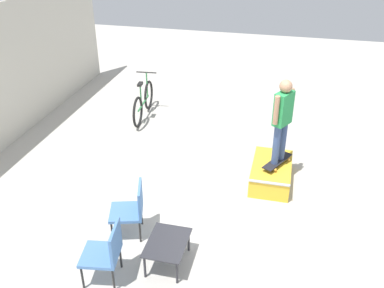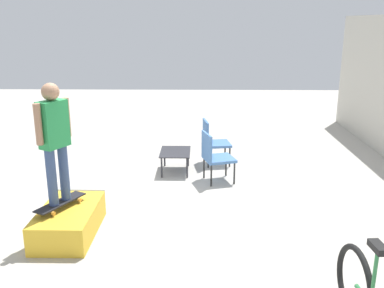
{
  "view_description": "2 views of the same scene",
  "coord_description": "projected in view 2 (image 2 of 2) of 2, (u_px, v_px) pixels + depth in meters",
  "views": [
    {
      "loc": [
        -6.07,
        -0.82,
        4.73
      ],
      "look_at": [
        0.14,
        0.69,
        1.16
      ],
      "focal_mm": 40.0,
      "sensor_mm": 36.0,
      "label": 1
    },
    {
      "loc": [
        6.43,
        1.14,
        2.85
      ],
      "look_at": [
        0.28,
        1.02,
        1.09
      ],
      "focal_mm": 40.0,
      "sensor_mm": 36.0,
      "label": 2
    }
  ],
  "objects": [
    {
      "name": "ground_plane",
      "position": [
        130.0,
        203.0,
        6.99
      ],
      "size": [
        24.0,
        24.0,
        0.0
      ],
      "primitive_type": "plane",
      "color": "#B7B2A8"
    },
    {
      "name": "skate_ramp_box",
      "position": [
        69.0,
        221.0,
        5.92
      ],
      "size": [
        1.32,
        0.74,
        0.41
      ],
      "color": "gold",
      "rests_on": "ground_plane"
    },
    {
      "name": "skateboard_on_ramp",
      "position": [
        61.0,
        203.0,
        5.84
      ],
      "size": [
        0.8,
        0.54,
        0.07
      ],
      "rotation": [
        0.0,
        0.0,
        -0.47
      ],
      "color": "black",
      "rests_on": "skate_ramp_box"
    },
    {
      "name": "person_skater",
      "position": [
        54.0,
        135.0,
        5.57
      ],
      "size": [
        0.51,
        0.36,
        1.63
      ],
      "rotation": [
        0.0,
        0.0,
        -0.5
      ],
      "color": "#384C7A",
      "rests_on": "skateboard_on_ramp"
    },
    {
      "name": "coffee_table",
      "position": [
        175.0,
        154.0,
        8.33
      ],
      "size": [
        0.78,
        0.58,
        0.42
      ],
      "color": "#2D2D33",
      "rests_on": "ground_plane"
    },
    {
      "name": "patio_chair_left",
      "position": [
        213.0,
        140.0,
        8.74
      ],
      "size": [
        0.6,
        0.6,
        0.93
      ],
      "rotation": [
        0.0,
        0.0,
        3.3
      ],
      "color": "black",
      "rests_on": "ground_plane"
    },
    {
      "name": "patio_chair_right",
      "position": [
        214.0,
        155.0,
        7.77
      ],
      "size": [
        0.65,
        0.65,
        0.93
      ],
      "rotation": [
        0.0,
        0.0,
        3.43
      ],
      "color": "black",
      "rests_on": "ground_plane"
    }
  ]
}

